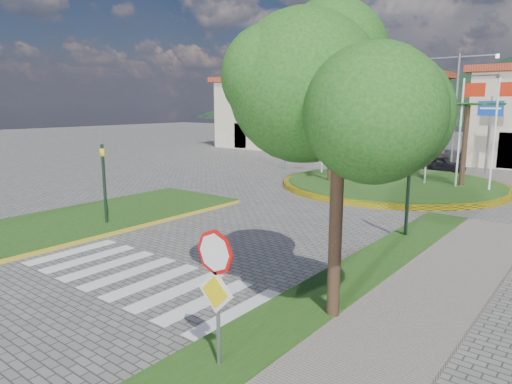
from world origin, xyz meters
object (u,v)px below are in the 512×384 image
Objects in this scene: stop_sign at (216,278)px; car_dark_b at (485,158)px; roundabout_island at (392,183)px; deciduous_tree at (341,79)px; white_van at (341,149)px; car_dark_a at (442,164)px.

stop_sign is 0.72× the size of car_dark_b.
stop_sign is at bearing -76.27° from roundabout_island.
deciduous_tree reaches higher than car_dark_b.
roundabout_island is at bearing -128.62° from white_van.
deciduous_tree is at bearing -72.09° from roundabout_island.
stop_sign is at bearing -170.47° from car_dark_a.
stop_sign is 0.39× the size of deciduous_tree.
deciduous_tree is at bearing 78.82° from stop_sign.
white_van is at bearing 117.70° from deciduous_tree.
car_dark_b is (-3.33, 29.79, -4.57)m from deciduous_tree.
white_van is (-10.26, 13.02, 0.41)m from roundabout_island.
white_van is at bearing 114.63° from stop_sign.
roundabout_island is 12.98m from car_dark_b.
car_dark_b is at bearing -77.93° from white_van.
deciduous_tree is at bearing -167.59° from car_dark_b.
car_dark_a is (10.67, -5.02, -0.05)m from white_van.
roundabout_island reaches higher than stop_sign.
car_dark_b is (-2.73, 32.82, -1.18)m from stop_sign.
stop_sign is 0.63× the size of white_van.
car_dark_a is 0.86× the size of car_dark_b.
white_van is at bearing 94.97° from car_dark_b.
white_van is at bearing 65.27° from car_dark_a.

